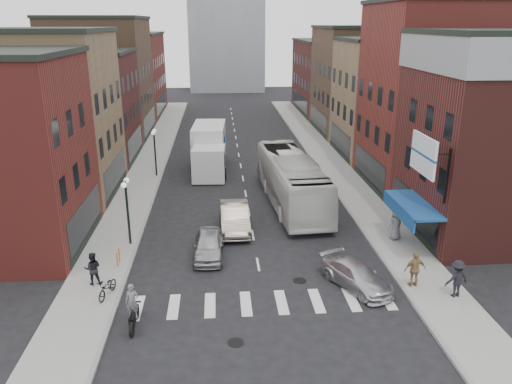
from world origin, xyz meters
TOP-DOWN VIEW (x-y plane):
  - ground at (0.00, 0.00)m, footprint 160.00×160.00m
  - sidewalk_left at (-8.50, 22.00)m, footprint 3.00×74.00m
  - sidewalk_right at (8.50, 22.00)m, footprint 3.00×74.00m
  - curb_left at (-7.00, 22.00)m, footprint 0.20×74.00m
  - curb_right at (7.00, 22.00)m, footprint 0.20×74.00m
  - crosswalk_stripes at (0.00, -3.00)m, footprint 12.00×2.20m
  - bldg_left_mid_a at (-14.99, 14.00)m, footprint 10.30×10.20m
  - bldg_left_mid_b at (-14.99, 24.00)m, footprint 10.30×10.20m
  - bldg_left_far_a at (-14.99, 35.00)m, footprint 10.30×12.20m
  - bldg_left_far_b at (-14.99, 49.00)m, footprint 10.30×16.20m
  - bldg_right_corner at (14.99, 4.50)m, footprint 10.30×9.20m
  - bldg_right_mid_a at (15.00, 14.00)m, footprint 10.30×10.20m
  - bldg_right_mid_b at (14.99, 24.00)m, footprint 10.30×10.20m
  - bldg_right_far_a at (14.99, 35.00)m, footprint 10.30×12.20m
  - bldg_right_far_b at (14.99, 49.00)m, footprint 10.30×16.20m
  - awning_blue at (8.93, 2.50)m, footprint 1.80×5.00m
  - billboard_sign at (8.59, 0.50)m, footprint 1.52×3.00m
  - streetlamp_near at (-7.40, 4.00)m, footprint 0.32×1.22m
  - streetlamp_far at (-7.40, 18.00)m, footprint 0.32×1.22m
  - bike_rack at (-7.60, 1.30)m, footprint 0.08×0.68m
  - box_truck at (-2.85, 19.63)m, footprint 3.10×9.17m
  - motorcycle_rider at (-5.88, -4.52)m, footprint 0.59×2.06m
  - transit_bus at (3.19, 10.49)m, footprint 3.97×13.23m
  - sedan_left_near at (-2.72, 2.22)m, footprint 1.78×4.18m
  - sedan_left_far at (-1.09, 6.00)m, footprint 1.83×5.10m
  - curb_car at (4.73, -1.85)m, footprint 3.49×4.62m
  - parked_bicycle at (-7.50, -2.02)m, footprint 1.03×1.83m
  - ped_left_solo at (-8.44, -0.77)m, footprint 0.89×0.59m
  - ped_right_a at (9.17, -3.30)m, footprint 1.32×0.86m
  - ped_right_b at (7.54, -2.22)m, footprint 1.13×0.63m
  - ped_right_c at (8.54, 3.43)m, footprint 1.11×0.94m

SIDE VIEW (x-z plane):
  - ground at x=0.00m, z-range 0.00..0.00m
  - curb_left at x=-7.00m, z-range -0.08..0.08m
  - curb_right at x=7.00m, z-range -0.08..0.08m
  - crosswalk_stripes at x=0.00m, z-range -0.01..0.01m
  - sidewalk_left at x=-8.50m, z-range 0.00..0.15m
  - sidewalk_right at x=8.50m, z-range 0.00..0.15m
  - bike_rack at x=-7.60m, z-range 0.15..0.95m
  - parked_bicycle at x=-7.50m, z-range 0.15..1.06m
  - curb_car at x=4.73m, z-range 0.00..1.25m
  - sedan_left_near at x=-2.72m, z-range 0.00..1.41m
  - sedan_left_far at x=-1.09m, z-range 0.00..1.67m
  - motorcycle_rider at x=-5.88m, z-range -0.07..2.03m
  - ped_left_solo at x=-8.44m, z-range 0.15..1.86m
  - ped_right_b at x=7.54m, z-range 0.15..2.01m
  - ped_right_a at x=9.17m, z-range 0.15..2.03m
  - ped_right_c at x=8.54m, z-range 0.15..2.08m
  - transit_bus at x=3.19m, z-range 0.00..3.63m
  - box_truck at x=-2.85m, z-range -0.02..3.91m
  - awning_blue at x=8.93m, z-range 2.24..3.02m
  - streetlamp_near at x=-7.40m, z-range 0.86..4.97m
  - streetlamp_far at x=-7.40m, z-range 0.86..4.97m
  - bldg_right_far_b at x=14.99m, z-range 0.00..10.30m
  - bldg_left_mid_b at x=-14.99m, z-range 0.00..10.30m
  - bldg_left_far_b at x=-14.99m, z-range 0.00..11.30m
  - bldg_right_mid_b at x=14.99m, z-range 0.00..11.30m
  - billboard_sign at x=8.59m, z-range 4.28..7.98m
  - bldg_right_far_a at x=14.99m, z-range 0.00..12.30m
  - bldg_left_mid_a at x=-14.99m, z-range 0.00..12.30m
  - bldg_right_corner at x=14.99m, z-range 0.00..12.30m
  - bldg_left_far_a at x=-14.99m, z-range 0.00..13.30m
  - bldg_right_mid_a at x=15.00m, z-range 0.00..14.30m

